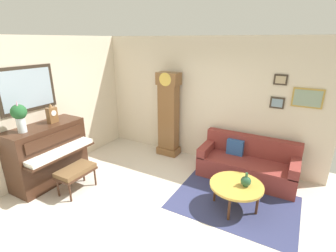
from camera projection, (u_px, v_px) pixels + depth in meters
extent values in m
cube|color=beige|center=(147.00, 214.00, 4.15)|extent=(6.40, 6.00, 0.10)
cube|color=beige|center=(35.00, 110.00, 4.87)|extent=(0.10, 4.90, 2.80)
cube|color=#33281E|center=(27.00, 89.00, 4.60)|extent=(0.03, 1.10, 0.84)
cube|color=#9EB2C1|center=(28.00, 89.00, 4.59)|extent=(0.01, 0.98, 0.72)
cube|color=beige|center=(204.00, 101.00, 5.65)|extent=(5.30, 0.10, 2.80)
cube|color=#33281E|center=(281.00, 80.00, 4.68)|extent=(0.24, 0.03, 0.20)
cube|color=tan|center=(281.00, 80.00, 4.67)|extent=(0.18, 0.01, 0.14)
cube|color=#33281E|center=(277.00, 103.00, 4.83)|extent=(0.26, 0.03, 0.22)
cube|color=#7A93A3|center=(277.00, 103.00, 4.82)|extent=(0.20, 0.01, 0.16)
cube|color=#B28E3D|center=(308.00, 98.00, 4.55)|extent=(0.52, 0.03, 0.36)
cube|color=gray|center=(307.00, 98.00, 4.54)|extent=(0.46, 0.01, 0.30)
cube|color=navy|center=(234.00, 202.00, 4.36)|extent=(2.10, 1.50, 0.01)
cube|color=#3D2316|center=(48.00, 153.00, 4.88)|extent=(0.60, 1.44, 1.18)
cube|color=#3D2316|center=(62.00, 154.00, 4.66)|extent=(0.28, 1.38, 0.04)
cube|color=white|center=(62.00, 151.00, 4.64)|extent=(0.26, 1.32, 0.08)
cube|color=#3D2316|center=(56.00, 138.00, 4.61)|extent=(0.03, 1.20, 0.20)
cube|color=#3D2316|center=(76.00, 173.00, 4.59)|extent=(0.42, 0.70, 0.04)
cube|color=brown|center=(76.00, 170.00, 4.57)|extent=(0.40, 0.68, 0.08)
cylinder|color=#3D2316|center=(70.00, 193.00, 4.34)|extent=(0.04, 0.04, 0.36)
cylinder|color=#3D2316|center=(95.00, 177.00, 4.83)|extent=(0.04, 0.04, 0.36)
cylinder|color=#3D2316|center=(58.00, 188.00, 4.49)|extent=(0.04, 0.04, 0.36)
cylinder|color=#3D2316|center=(83.00, 173.00, 4.98)|extent=(0.04, 0.04, 0.36)
cube|color=brown|center=(169.00, 150.00, 6.21)|extent=(0.52, 0.34, 0.18)
cube|color=brown|center=(169.00, 120.00, 5.95)|extent=(0.44, 0.28, 1.78)
cube|color=brown|center=(169.00, 79.00, 5.62)|extent=(0.52, 0.32, 0.28)
cylinder|color=gold|center=(165.00, 79.00, 5.49)|extent=(0.30, 0.02, 0.30)
cylinder|color=gold|center=(168.00, 118.00, 5.89)|extent=(0.03, 0.03, 0.70)
cube|color=maroon|center=(246.00, 169.00, 5.06)|extent=(1.90, 0.80, 0.42)
cube|color=maroon|center=(252.00, 146.00, 5.17)|extent=(1.90, 0.20, 0.44)
cube|color=maroon|center=(207.00, 148.00, 5.36)|extent=(0.18, 0.80, 0.20)
cube|color=maroon|center=(295.00, 167.00, 4.57)|extent=(0.18, 0.80, 0.20)
cube|color=#2D5699|center=(235.00, 147.00, 5.19)|extent=(0.34, 0.12, 0.32)
cylinder|color=gold|center=(236.00, 185.00, 4.11)|extent=(0.88, 0.88, 0.04)
torus|color=#4C2B19|center=(236.00, 185.00, 4.11)|extent=(0.88, 0.88, 0.04)
cylinder|color=#4C2B19|center=(240.00, 186.00, 4.48)|extent=(0.04, 0.04, 0.41)
cylinder|color=#4C2B19|center=(257.00, 203.00, 4.01)|extent=(0.04, 0.04, 0.41)
cylinder|color=#4C2B19|center=(229.00, 209.00, 3.88)|extent=(0.04, 0.04, 0.41)
cylinder|color=#4C2B19|center=(215.00, 191.00, 4.35)|extent=(0.04, 0.04, 0.41)
cube|color=brown|center=(52.00, 115.00, 4.80)|extent=(0.12, 0.18, 0.30)
cylinder|color=white|center=(54.00, 113.00, 4.75)|extent=(0.01, 0.11, 0.11)
cone|color=brown|center=(50.00, 106.00, 4.74)|extent=(0.10, 0.10, 0.08)
cylinder|color=silver|center=(21.00, 125.00, 4.30)|extent=(0.15, 0.15, 0.26)
sphere|color=#235B2D|center=(19.00, 112.00, 4.22)|extent=(0.26, 0.26, 0.26)
cone|color=#D199B7|center=(17.00, 105.00, 4.15)|extent=(0.06, 0.06, 0.16)
cylinder|color=#234C33|center=(245.00, 185.00, 4.05)|extent=(0.09, 0.09, 0.01)
sphere|color=#285638|center=(246.00, 181.00, 4.03)|extent=(0.17, 0.17, 0.17)
cylinder|color=#285638|center=(247.00, 175.00, 3.99)|extent=(0.04, 0.04, 0.08)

